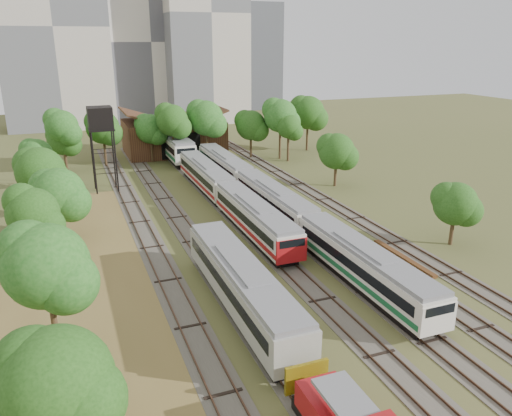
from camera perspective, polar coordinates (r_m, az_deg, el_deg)
name	(u,v)px	position (r m, az deg, el deg)	size (l,w,h in m)	color
ground	(369,316)	(36.48, 12.83, -11.96)	(240.00, 240.00, 0.00)	#475123
dry_grass_patch	(92,309)	(38.25, -18.24, -10.92)	(14.00, 60.00, 0.04)	brown
tracks	(241,210)	(56.66, -1.78, -0.18)	(24.60, 80.00, 0.19)	#4C473D
railcar_red_set	(227,194)	(56.39, -3.33, 1.58)	(2.75, 34.57, 3.40)	black
railcar_green_set	(274,201)	(54.01, 2.09, 0.79)	(2.70, 52.08, 3.33)	black
railcar_rear	(174,146)	(81.92, -9.31, 6.99)	(3.26, 16.08, 4.04)	black
old_grey_coach	(242,285)	(35.38, -1.61, -8.82)	(2.92, 18.00, 3.61)	black
water_tower	(100,121)	(65.10, -17.37, 9.52)	(3.06, 3.06, 10.60)	black
rail_pile_far	(403,258)	(45.95, 16.49, -5.46)	(0.52, 8.27, 0.27)	#583319
maintenance_shed	(174,136)	(86.77, -9.40, 8.15)	(16.45, 11.55, 7.58)	#3D2116
tree_band_left	(49,197)	(47.88, -22.54, 1.16)	(7.50, 61.64, 8.62)	#382616
tree_band_far	(209,121)	(79.71, -5.40, 9.91)	(44.78, 10.37, 9.58)	#382616
tree_band_right	(347,155)	(63.77, 10.38, 5.98)	(4.69, 40.75, 7.45)	#382616
tower_left	(52,27)	(120.65, -22.24, 18.59)	(22.00, 16.00, 42.00)	#BBB1A4
tower_centre	(144,42)	(127.28, -12.63, 18.04)	(20.00, 18.00, 36.00)	beige
tower_right	(202,14)	(122.16, -6.24, 21.17)	(18.00, 16.00, 48.00)	#BBB1A4
tower_far_right	(255,57)	(145.48, -0.11, 16.90)	(12.00, 12.00, 28.00)	#46484F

